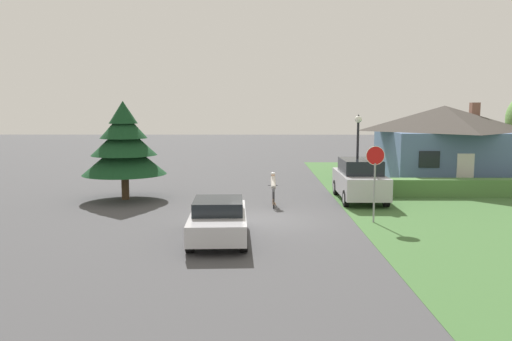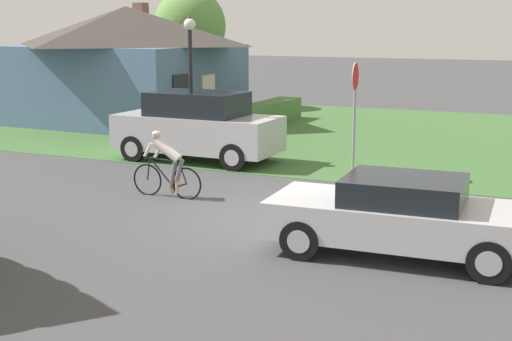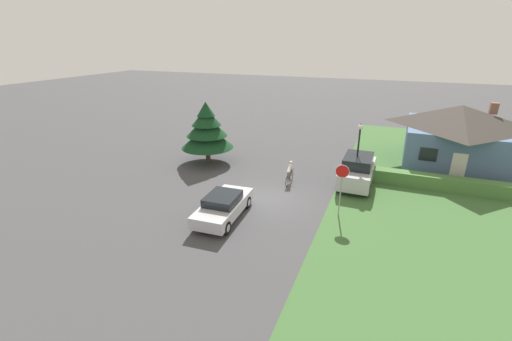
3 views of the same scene
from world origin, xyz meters
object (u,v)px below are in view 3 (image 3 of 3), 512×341
parked_suv_right (357,170)px  stop_sign (342,180)px  cottage_house (457,135)px  street_lamp (359,143)px  cyclist (290,173)px  sedan_left_lane (223,206)px  conifer_tall_near (207,130)px

parked_suv_right → stop_sign: (-0.39, -4.76, 1.09)m
parked_suv_right → cottage_house: bearing=-42.9°
stop_sign → street_lamp: 4.95m
stop_sign → parked_suv_right: bearing=-99.0°
parked_suv_right → street_lamp: bearing=40.2°
cyclist → street_lamp: (4.05, 1.65, 2.06)m
sedan_left_lane → street_lamp: (6.03, 7.46, 2.10)m
parked_suv_right → conifer_tall_near: 11.39m
sedan_left_lane → conifer_tall_near: bearing=31.5°
cyclist → conifer_tall_near: conifer_tall_near is taller
stop_sign → cyclist: bearing=-44.9°
sedan_left_lane → parked_suv_right: 9.57m
street_lamp → conifer_tall_near: bearing=179.6°
cottage_house → street_lamp: (-6.46, -6.57, 0.42)m
cyclist → street_lamp: street_lamp is taller
sedan_left_lane → stop_sign: size_ratio=1.53×
cottage_house → cyclist: (-10.52, -8.22, -1.64)m
cottage_house → street_lamp: cottage_house is taller
stop_sign → conifer_tall_near: (-10.89, 4.97, 0.50)m
sedan_left_lane → cottage_house: bearing=-44.4°
sedan_left_lane → parked_suv_right: parked_suv_right is taller
sedan_left_lane → cyclist: cyclist is taller
street_lamp → stop_sign: bearing=-93.3°
stop_sign → sedan_left_lane: bearing=19.9°
cottage_house → conifer_tall_near: (-17.63, -6.48, 0.21)m
cyclist → conifer_tall_near: bearing=75.6°
parked_suv_right → conifer_tall_near: (-11.28, 0.22, 1.59)m
sedan_left_lane → stop_sign: bearing=-68.6°
parked_suv_right → street_lamp: (-0.11, 0.13, 1.79)m
cyclist → stop_sign: (3.77, -3.24, 1.35)m
parked_suv_right → conifer_tall_near: conifer_tall_near is taller
cottage_house → conifer_tall_near: 18.79m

